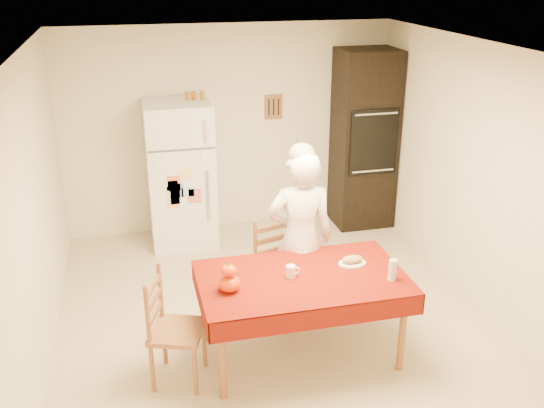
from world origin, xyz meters
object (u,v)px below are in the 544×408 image
object	(u,v)px
refrigerator	(181,174)
bread_plate	(352,263)
pumpkin_lower	(229,283)
seated_woman	(300,239)
wine_glass	(393,270)
coffee_mug	(291,271)
oven_cabinet	(364,140)
dining_table	(302,284)
chair_left	(169,325)
chair_far	(278,264)

from	to	relation	value
refrigerator	bread_plate	distance (m)	2.71
pumpkin_lower	seated_woman	bearing A→B (deg)	39.52
wine_glass	bread_plate	world-z (taller)	wine_glass
refrigerator	wine_glass	distance (m)	3.09
coffee_mug	oven_cabinet	bearing A→B (deg)	57.28
dining_table	chair_left	size ratio (longest dim) A/B	1.79
pumpkin_lower	bread_plate	world-z (taller)	pumpkin_lower
pumpkin_lower	chair_left	bearing A→B (deg)	176.67
dining_table	coffee_mug	world-z (taller)	coffee_mug
chair_far	coffee_mug	world-z (taller)	chair_far
bread_plate	coffee_mug	bearing A→B (deg)	-171.74
oven_cabinet	pumpkin_lower	distance (m)	3.44
oven_cabinet	chair_far	size ratio (longest dim) A/B	2.32
chair_far	dining_table	bearing A→B (deg)	-103.94
wine_glass	seated_woman	bearing A→B (deg)	125.96
refrigerator	coffee_mug	world-z (taller)	refrigerator
oven_cabinet	wine_glass	xyz separation A→B (m)	(-0.86, -2.79, -0.25)
bread_plate	dining_table	bearing A→B (deg)	-167.81
seated_woman	dining_table	bearing A→B (deg)	83.26
refrigerator	chair_far	distance (m)	1.96
oven_cabinet	coffee_mug	distance (m)	3.05
oven_cabinet	seated_woman	world-z (taller)	oven_cabinet
refrigerator	pumpkin_lower	size ratio (longest dim) A/B	9.59
refrigerator	wine_glass	bearing A→B (deg)	-62.60
chair_far	bread_plate	distance (m)	0.84
chair_far	bread_plate	world-z (taller)	chair_far
chair_far	bread_plate	bearing A→B (deg)	-67.41
oven_cabinet	bread_plate	world-z (taller)	oven_cabinet
seated_woman	coffee_mug	world-z (taller)	seated_woman
seated_woman	pumpkin_lower	bearing A→B (deg)	47.25
wine_glass	pumpkin_lower	bearing A→B (deg)	174.12
refrigerator	pumpkin_lower	xyz separation A→B (m)	(0.11, -2.61, -0.02)
refrigerator	chair_far	bearing A→B (deg)	-68.46
oven_cabinet	seated_woman	bearing A→B (deg)	-124.73
oven_cabinet	chair_left	size ratio (longest dim) A/B	2.32
pumpkin_lower	wine_glass	distance (m)	1.32
wine_glass	bread_plate	xyz separation A→B (m)	(-0.22, 0.32, -0.08)
seated_woman	coffee_mug	size ratio (longest dim) A/B	16.70
chair_far	wine_glass	world-z (taller)	chair_far
coffee_mug	bread_plate	xyz separation A→B (m)	(0.57, 0.08, -0.04)
seated_woman	wine_glass	distance (m)	0.94
chair_far	seated_woman	bearing A→B (deg)	-64.75
dining_table	chair_far	size ratio (longest dim) A/B	1.79
seated_woman	refrigerator	bearing A→B (deg)	-58.57
oven_cabinet	seated_woman	size ratio (longest dim) A/B	1.32
refrigerator	dining_table	world-z (taller)	refrigerator
dining_table	seated_woman	xyz separation A→B (m)	(0.14, 0.54, 0.14)
dining_table	bread_plate	bearing A→B (deg)	12.19
oven_cabinet	chair_far	world-z (taller)	oven_cabinet
chair_far	chair_left	bearing A→B (deg)	-159.61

